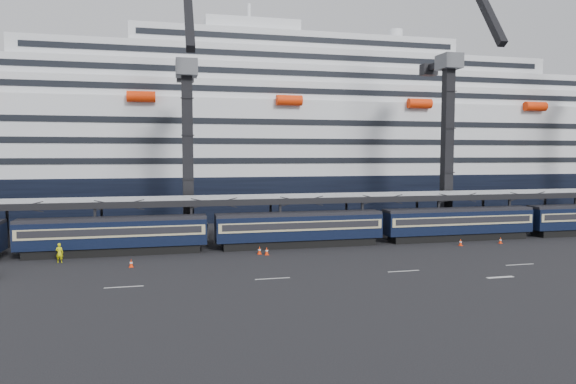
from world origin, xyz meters
name	(u,v)px	position (x,y,z in m)	size (l,w,h in m)	color
ground	(404,261)	(0.00, 0.00, 0.00)	(260.00, 260.00, 0.00)	black
lane_markings	(511,268)	(8.15, -5.23, 0.01)	(111.00, 4.27, 0.02)	beige
train	(328,227)	(-4.65, 10.00, 2.20)	(133.05, 3.00, 4.05)	black
canopy	(354,197)	(0.00, 14.00, 5.25)	(130.00, 6.25, 5.53)	#9C9FA4
cruise_ship	(287,144)	(-1.08, 45.99, 12.34)	(214.09, 28.84, 34.00)	black
crane_dark_near	(188,142)	(-20.00, 18.59, 11.93)	(4.50, 17.75, 35.08)	#484B4F
crane_dark_mid	(449,133)	(15.00, 17.59, 13.36)	(4.50, 18.24, 39.64)	#484B4F
worker	(59,253)	(-32.78, 6.96, 0.96)	(0.70, 0.46, 1.92)	#D3D60B
traffic_cone_b	(131,263)	(-25.91, 3.34, 0.39)	(0.39, 0.39, 0.79)	#FF3308
traffic_cone_c	(267,251)	(-12.54, 6.21, 0.42)	(0.42, 0.42, 0.84)	#FF3308
traffic_cone_d	(259,250)	(-13.20, 6.78, 0.42)	(0.42, 0.42, 0.84)	#FF3308
traffic_cone_e	(460,242)	(10.18, 6.46, 0.40)	(0.40, 0.40, 0.81)	#FF3308
traffic_cone_f	(500,240)	(15.59, 6.72, 0.37)	(0.38, 0.38, 0.76)	#FF3308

